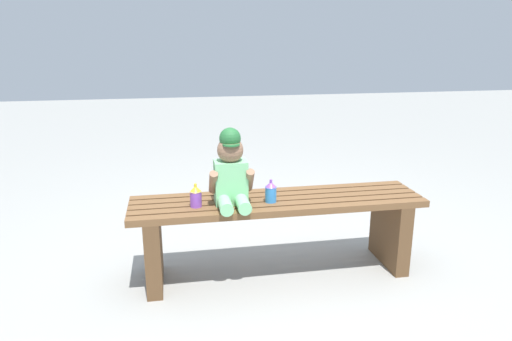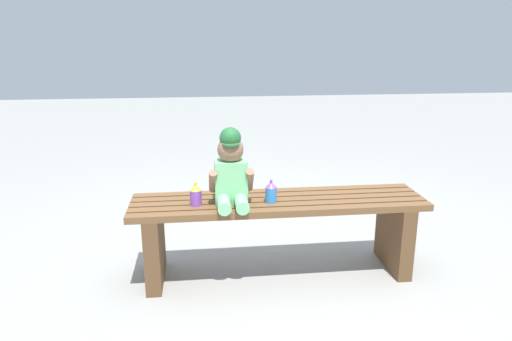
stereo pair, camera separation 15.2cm
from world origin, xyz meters
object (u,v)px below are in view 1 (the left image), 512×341
object	(u,v)px
park_bench	(277,223)
child_figure	(231,172)
sippy_cup_left	(196,196)
sippy_cup_right	(271,191)

from	to	relation	value
park_bench	child_figure	distance (m)	0.42
park_bench	child_figure	size ratio (longest dim) A/B	3.93
park_bench	sippy_cup_left	bearing A→B (deg)	-174.29
child_figure	sippy_cup_right	size ratio (longest dim) A/B	3.26
child_figure	sippy_cup_left	distance (m)	0.22
sippy_cup_left	sippy_cup_right	xyz separation A→B (m)	(0.40, 0.00, 0.00)
park_bench	child_figure	xyz separation A→B (m)	(-0.26, -0.04, 0.32)
sippy_cup_left	child_figure	bearing A→B (deg)	2.02
child_figure	sippy_cup_left	xyz separation A→B (m)	(-0.19, -0.01, -0.12)
park_bench	sippy_cup_left	xyz separation A→B (m)	(-0.44, -0.04, 0.20)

